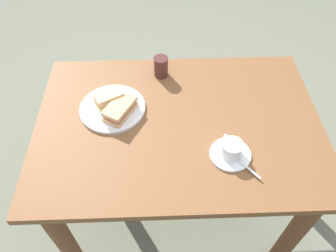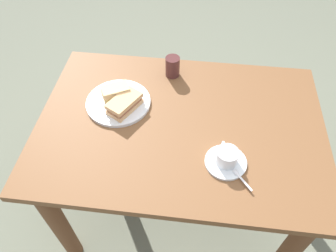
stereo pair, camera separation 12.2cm
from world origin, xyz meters
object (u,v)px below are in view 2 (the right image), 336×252
(sandwich_plate, at_px, (118,102))
(drinking_glass, at_px, (173,67))
(sandwich_back, at_px, (124,104))
(coffee_saucer, at_px, (226,162))
(dining_table, at_px, (179,145))
(coffee_cup, at_px, (227,156))
(spoon, at_px, (239,176))
(sandwich_front, at_px, (116,93))

(sandwich_plate, bearing_deg, drinking_glass, -134.35)
(sandwich_back, xyz_separation_m, coffee_saucer, (-0.41, 0.21, -0.03))
(dining_table, height_order, sandwich_back, sandwich_back)
(coffee_saucer, bearing_deg, sandwich_plate, -28.75)
(sandwich_back, height_order, coffee_cup, coffee_cup)
(dining_table, bearing_deg, coffee_cup, 136.88)
(coffee_cup, distance_m, spoon, 0.08)
(dining_table, bearing_deg, sandwich_back, -9.94)
(coffee_saucer, bearing_deg, coffee_cup, -74.57)
(spoon, bearing_deg, dining_table, -45.22)
(sandwich_back, distance_m, drinking_glass, 0.30)
(sandwich_plate, bearing_deg, sandwich_front, -59.22)
(dining_table, bearing_deg, spoon, 134.78)
(sandwich_back, height_order, drinking_glass, drinking_glass)
(sandwich_front, height_order, coffee_saucer, sandwich_front)
(sandwich_front, distance_m, coffee_saucer, 0.53)
(sandwich_front, xyz_separation_m, spoon, (-0.50, 0.32, -0.03))
(sandwich_plate, height_order, spoon, spoon)
(dining_table, relative_size, coffee_saucer, 7.55)
(sandwich_plate, height_order, sandwich_front, sandwich_front)
(dining_table, xyz_separation_m, coffee_cup, (-0.18, 0.17, 0.18))
(sandwich_back, height_order, coffee_saucer, sandwich_back)
(sandwich_plate, relative_size, coffee_cup, 2.60)
(sandwich_front, height_order, sandwich_back, sandwich_front)
(sandwich_front, relative_size, coffee_cup, 1.24)
(coffee_saucer, relative_size, coffee_cup, 1.47)
(dining_table, bearing_deg, coffee_saucer, 136.67)
(sandwich_plate, bearing_deg, sandwich_back, 135.62)
(coffee_saucer, xyz_separation_m, coffee_cup, (0.00, -0.00, 0.04))
(sandwich_back, distance_m, coffee_cup, 0.46)
(spoon, height_order, drinking_glass, drinking_glass)
(spoon, bearing_deg, sandwich_front, -32.52)
(dining_table, distance_m, coffee_saucer, 0.29)
(sandwich_back, bearing_deg, spoon, 149.63)
(dining_table, relative_size, sandwich_plate, 4.26)
(sandwich_front, relative_size, spoon, 1.51)
(sandwich_front, xyz_separation_m, coffee_saucer, (-0.46, 0.26, -0.04))
(sandwich_plate, relative_size, sandwich_back, 1.63)
(coffee_saucer, height_order, drinking_glass, drinking_glass)
(coffee_cup, height_order, spoon, coffee_cup)
(dining_table, bearing_deg, drinking_glass, -77.34)
(dining_table, height_order, coffee_saucer, coffee_saucer)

